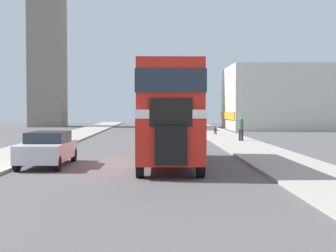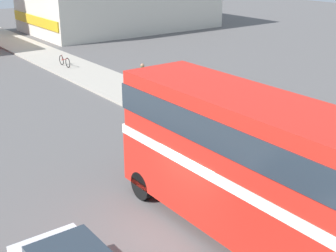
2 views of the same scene
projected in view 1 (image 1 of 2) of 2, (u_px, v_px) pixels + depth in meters
ground_plane at (137, 162)px, 21.98m from camera, size 120.00×120.00×0.00m
sidewalk_right at (280, 161)px, 22.12m from camera, size 3.50×120.00×0.12m
double_decker_bus at (168, 108)px, 20.75m from camera, size 2.53×9.23×4.36m
bus_distant at (167, 108)px, 56.15m from camera, size 2.51×11.10×4.24m
car_parked_near at (48, 148)px, 20.58m from camera, size 1.84×4.51×1.51m
pedestrian_walking at (241, 127)px, 34.75m from camera, size 0.35×0.35×1.75m
bicycle_on_pavement at (215, 130)px, 43.63m from camera, size 0.05×1.76×0.78m
shop_building_block at (306, 98)px, 56.72m from camera, size 19.17×11.20×7.54m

